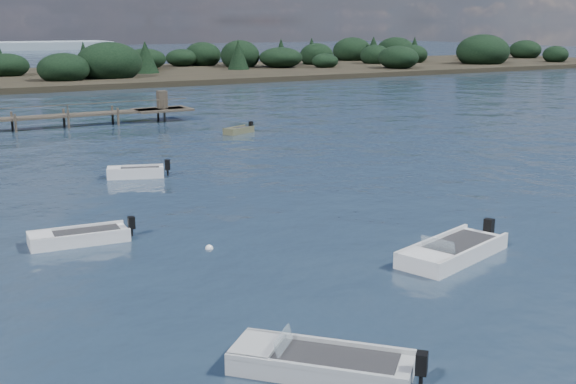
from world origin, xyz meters
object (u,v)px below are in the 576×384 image
tender_far_grey_b (239,132)px  dinghy_mid_grey (79,239)px  tender_far_white (136,174)px  dinghy_mid_white_a (452,254)px  dinghy_near_olive (321,367)px

tender_far_grey_b → dinghy_mid_grey: (-18.61, -23.48, 0.00)m
tender_far_grey_b → tender_far_white: bearing=-135.7°
tender_far_white → dinghy_mid_white_a: bearing=-73.7°
dinghy_mid_white_a → dinghy_mid_grey: (-12.00, 9.06, -0.02)m
tender_far_white → dinghy_mid_grey: size_ratio=0.85×
tender_far_grey_b → dinghy_mid_grey: 29.96m
tender_far_white → dinghy_mid_grey: 12.75m
tender_far_white → tender_far_grey_b: (12.56, 12.25, -0.03)m
dinghy_mid_white_a → tender_far_white: dinghy_mid_white_a is taller
dinghy_mid_white_a → tender_far_grey_b: (6.61, 32.55, -0.02)m
dinghy_mid_grey → dinghy_mid_white_a: bearing=-37.1°
dinghy_mid_white_a → dinghy_mid_grey: 15.04m
dinghy_mid_white_a → dinghy_near_olive: bearing=-150.1°
dinghy_mid_white_a → tender_far_white: size_ratio=1.54×
tender_far_grey_b → dinghy_near_olive: size_ratio=0.67×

